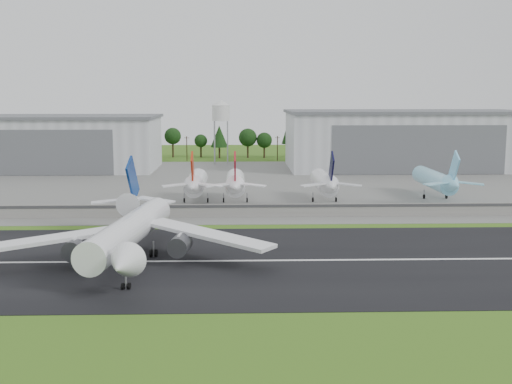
{
  "coord_description": "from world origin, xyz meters",
  "views": [
    {
      "loc": [
        2.31,
        -110.86,
        32.04
      ],
      "look_at": [
        6.8,
        40.0,
        9.0
      ],
      "focal_mm": 45.0,
      "sensor_mm": 36.0,
      "label": 1
    }
  ],
  "objects_px": {
    "parked_jet_red_a": "(195,183)",
    "main_airliner": "(129,238)",
    "parked_jet_navy": "(325,183)",
    "parked_jet_red_b": "(235,183)",
    "parked_jet_skyblue": "(437,180)"
  },
  "relations": [
    {
      "from": "parked_jet_red_b",
      "to": "parked_jet_skyblue",
      "type": "relative_size",
      "value": 0.84
    },
    {
      "from": "parked_jet_red_a",
      "to": "parked_jet_skyblue",
      "type": "xyz_separation_m",
      "value": [
        73.53,
        4.98,
        -0.16
      ]
    },
    {
      "from": "main_airliner",
      "to": "parked_jet_navy",
      "type": "height_order",
      "value": "main_airliner"
    },
    {
      "from": "parked_jet_navy",
      "to": "parked_jet_skyblue",
      "type": "xyz_separation_m",
      "value": [
        35.09,
        4.99,
        -0.12
      ]
    },
    {
      "from": "parked_jet_red_a",
      "to": "parked_jet_red_b",
      "type": "relative_size",
      "value": 1.0
    },
    {
      "from": "parked_jet_red_b",
      "to": "parked_jet_navy",
      "type": "bearing_deg",
      "value": -0.01
    },
    {
      "from": "main_airliner",
      "to": "parked_jet_red_a",
      "type": "bearing_deg",
      "value": -89.93
    },
    {
      "from": "main_airliner",
      "to": "parked_jet_skyblue",
      "type": "bearing_deg",
      "value": -131.48
    },
    {
      "from": "parked_jet_red_a",
      "to": "main_airliner",
      "type": "bearing_deg",
      "value": -97.16
    },
    {
      "from": "main_airliner",
      "to": "parked_jet_red_a",
      "type": "relative_size",
      "value": 1.89
    },
    {
      "from": "parked_jet_navy",
      "to": "parked_jet_skyblue",
      "type": "bearing_deg",
      "value": 8.09
    },
    {
      "from": "parked_jet_red_a",
      "to": "parked_jet_navy",
      "type": "relative_size",
      "value": 1.0
    },
    {
      "from": "main_airliner",
      "to": "parked_jet_navy",
      "type": "bearing_deg",
      "value": -117.75
    },
    {
      "from": "main_airliner",
      "to": "parked_jet_skyblue",
      "type": "xyz_separation_m",
      "value": [
        81.94,
        71.98,
        1.12
      ]
    },
    {
      "from": "parked_jet_navy",
      "to": "parked_jet_red_b",
      "type": "bearing_deg",
      "value": 179.99
    }
  ]
}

